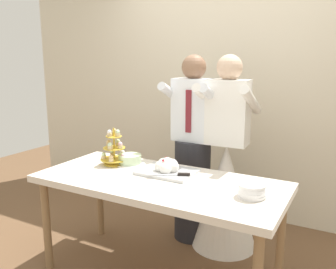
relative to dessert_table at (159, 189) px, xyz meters
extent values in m
cube|color=beige|center=(0.00, 1.43, 0.75)|extent=(5.20, 0.10, 2.90)
cube|color=silver|center=(0.00, 0.00, 0.05)|extent=(1.80, 0.80, 0.05)
cylinder|color=olive|center=(-0.82, -0.32, -0.34)|extent=(0.06, 0.06, 0.72)
cylinder|color=olive|center=(-0.82, 0.32, -0.34)|extent=(0.06, 0.06, 0.72)
cylinder|color=olive|center=(0.82, 0.32, -0.34)|extent=(0.06, 0.06, 0.72)
cylinder|color=gold|center=(-0.50, 0.14, 0.08)|extent=(0.17, 0.17, 0.01)
cylinder|color=gold|center=(-0.50, 0.14, 0.23)|extent=(0.01, 0.01, 0.31)
cylinder|color=gold|center=(-0.50, 0.14, 0.12)|extent=(0.23, 0.23, 0.01)
cylinder|color=#D1B784|center=(-0.41, 0.15, 0.14)|extent=(0.04, 0.04, 0.03)
sphere|color=#EAB7C6|center=(-0.41, 0.15, 0.16)|extent=(0.04, 0.04, 0.04)
cylinder|color=#D1B784|center=(-0.48, 0.23, 0.14)|extent=(0.04, 0.04, 0.03)
sphere|color=white|center=(-0.48, 0.23, 0.16)|extent=(0.04, 0.04, 0.04)
cylinder|color=#D1B784|center=(-0.56, 0.20, 0.14)|extent=(0.04, 0.04, 0.03)
sphere|color=beige|center=(-0.56, 0.20, 0.16)|extent=(0.04, 0.04, 0.04)
cylinder|color=#D1B784|center=(-0.57, 0.10, 0.14)|extent=(0.04, 0.04, 0.03)
sphere|color=beige|center=(-0.57, 0.10, 0.16)|extent=(0.04, 0.04, 0.04)
cylinder|color=#D1B784|center=(-0.47, 0.06, 0.14)|extent=(0.04, 0.04, 0.03)
sphere|color=#D6B27A|center=(-0.47, 0.06, 0.16)|extent=(0.04, 0.04, 0.04)
cylinder|color=gold|center=(-0.50, 0.14, 0.21)|extent=(0.18, 0.18, 0.01)
cylinder|color=#D1B784|center=(-0.44, 0.14, 0.23)|extent=(0.04, 0.04, 0.03)
sphere|color=#EAB7C6|center=(-0.44, 0.14, 0.25)|extent=(0.04, 0.04, 0.04)
cylinder|color=#D1B784|center=(-0.50, 0.20, 0.23)|extent=(0.04, 0.04, 0.03)
sphere|color=beige|center=(-0.50, 0.20, 0.25)|extent=(0.04, 0.04, 0.04)
cylinder|color=#D1B784|center=(-0.56, 0.15, 0.23)|extent=(0.04, 0.04, 0.03)
sphere|color=#D6B27A|center=(-0.56, 0.15, 0.25)|extent=(0.04, 0.04, 0.04)
cylinder|color=#D1B784|center=(-0.49, 0.08, 0.23)|extent=(0.04, 0.04, 0.03)
sphere|color=beige|center=(-0.49, 0.08, 0.25)|extent=(0.04, 0.04, 0.04)
cylinder|color=gold|center=(-0.50, 0.14, 0.31)|extent=(0.13, 0.13, 0.01)
cylinder|color=#D1B784|center=(-0.46, 0.15, 0.33)|extent=(0.04, 0.04, 0.03)
sphere|color=beige|center=(-0.46, 0.15, 0.35)|extent=(0.04, 0.04, 0.04)
cylinder|color=#D1B784|center=(-0.52, 0.18, 0.33)|extent=(0.04, 0.04, 0.03)
sphere|color=#D6B27A|center=(-0.52, 0.18, 0.35)|extent=(0.04, 0.04, 0.04)
cylinder|color=#D1B784|center=(-0.52, 0.11, 0.33)|extent=(0.04, 0.04, 0.03)
sphere|color=white|center=(-0.52, 0.11, 0.35)|extent=(0.04, 0.04, 0.04)
cube|color=silver|center=(-0.01, 0.14, 0.09)|extent=(0.42, 0.31, 0.02)
sphere|color=white|center=(0.04, 0.14, 0.13)|extent=(0.10, 0.10, 0.10)
sphere|color=white|center=(0.01, 0.19, 0.13)|extent=(0.10, 0.10, 0.10)
sphere|color=white|center=(-0.06, 0.18, 0.13)|extent=(0.09, 0.09, 0.09)
sphere|color=white|center=(-0.05, 0.11, 0.13)|extent=(0.09, 0.09, 0.09)
sphere|color=white|center=(0.01, 0.08, 0.13)|extent=(0.09, 0.09, 0.09)
sphere|color=white|center=(-0.01, 0.14, 0.14)|extent=(0.11, 0.11, 0.11)
sphere|color=#2D1938|center=(0.02, 0.15, 0.18)|extent=(0.02, 0.02, 0.02)
sphere|color=#B21923|center=(-0.03, 0.17, 0.19)|extent=(0.02, 0.02, 0.02)
sphere|color=#B21923|center=(-0.01, 0.09, 0.19)|extent=(0.02, 0.02, 0.02)
sphere|color=#B21923|center=(0.01, 0.15, 0.18)|extent=(0.02, 0.02, 0.02)
cube|color=silver|center=(0.02, 0.03, 0.10)|extent=(0.22, 0.12, 0.00)
cube|color=black|center=(0.16, 0.09, 0.11)|extent=(0.09, 0.06, 0.02)
cylinder|color=white|center=(0.68, -0.01, 0.08)|extent=(0.17, 0.17, 0.01)
cylinder|color=white|center=(0.69, -0.01, 0.09)|extent=(0.17, 0.17, 0.01)
cylinder|color=white|center=(0.68, -0.01, 0.10)|extent=(0.17, 0.17, 0.01)
cylinder|color=white|center=(0.69, -0.02, 0.11)|extent=(0.17, 0.17, 0.01)
cylinder|color=white|center=(0.69, -0.01, 0.12)|extent=(0.17, 0.17, 0.01)
cylinder|color=white|center=(0.68, -0.01, 0.13)|extent=(0.17, 0.17, 0.01)
cylinder|color=white|center=(0.68, -0.01, 0.15)|extent=(0.17, 0.17, 0.01)
cylinder|color=white|center=(0.68, -0.02, 0.16)|extent=(0.17, 0.17, 0.01)
cylinder|color=white|center=(-0.39, 0.21, 0.08)|extent=(0.24, 0.24, 0.01)
cylinder|color=beige|center=(-0.39, 0.21, 0.12)|extent=(0.19, 0.19, 0.07)
cylinder|color=#232328|center=(-0.04, 0.68, -0.24)|extent=(0.32, 0.32, 0.92)
cube|color=white|center=(-0.04, 0.68, 0.49)|extent=(0.35, 0.21, 0.54)
sphere|color=#8C664C|center=(-0.04, 0.68, 0.85)|extent=(0.21, 0.21, 0.21)
cylinder|color=white|center=(-0.23, 0.69, 0.60)|extent=(0.09, 0.49, 0.28)
cylinder|color=white|center=(0.15, 0.67, 0.60)|extent=(0.09, 0.49, 0.28)
cube|color=maroon|center=(-0.04, 0.57, 0.49)|extent=(0.05, 0.01, 0.36)
cone|color=white|center=(0.27, 0.68, -0.24)|extent=(0.56, 0.56, 0.92)
cube|color=white|center=(0.27, 0.68, 0.49)|extent=(0.35, 0.21, 0.54)
sphere|color=beige|center=(0.27, 0.68, 0.85)|extent=(0.21, 0.21, 0.21)
cylinder|color=white|center=(0.08, 0.67, 0.60)|extent=(0.09, 0.49, 0.28)
cylinder|color=white|center=(0.46, 0.68, 0.60)|extent=(0.09, 0.49, 0.28)
camera|label=1|loc=(1.23, -2.10, 0.92)|focal=38.08mm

